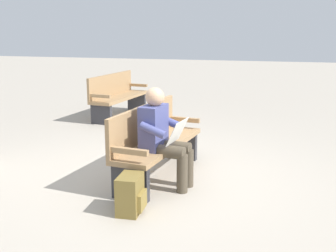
{
  "coord_description": "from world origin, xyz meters",
  "views": [
    {
      "loc": [
        4.82,
        1.46,
        1.83
      ],
      "look_at": [
        0.15,
        0.15,
        0.7
      ],
      "focal_mm": 44.73,
      "sensor_mm": 36.0,
      "label": 1
    }
  ],
  "objects_px": {
    "person_seated": "(162,135)",
    "bench_far": "(117,95)",
    "bench_near": "(154,141)",
    "backpack": "(131,194)"
  },
  "relations": [
    {
      "from": "bench_far",
      "to": "person_seated",
      "type": "bearing_deg",
      "value": 35.49
    },
    {
      "from": "backpack",
      "to": "bench_far",
      "type": "height_order",
      "value": "bench_far"
    },
    {
      "from": "person_seated",
      "to": "bench_far",
      "type": "xyz_separation_m",
      "value": [
        -3.64,
        -2.07,
        -0.17
      ]
    },
    {
      "from": "person_seated",
      "to": "bench_far",
      "type": "relative_size",
      "value": 0.64
    },
    {
      "from": "person_seated",
      "to": "backpack",
      "type": "height_order",
      "value": "person_seated"
    },
    {
      "from": "bench_near",
      "to": "bench_far",
      "type": "height_order",
      "value": "same"
    },
    {
      "from": "bench_near",
      "to": "backpack",
      "type": "height_order",
      "value": "bench_near"
    },
    {
      "from": "person_seated",
      "to": "backpack",
      "type": "xyz_separation_m",
      "value": [
        0.8,
        -0.1,
        -0.43
      ]
    },
    {
      "from": "bench_near",
      "to": "backpack",
      "type": "distance_m",
      "value": 1.15
    },
    {
      "from": "backpack",
      "to": "person_seated",
      "type": "bearing_deg",
      "value": 172.83
    }
  ]
}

